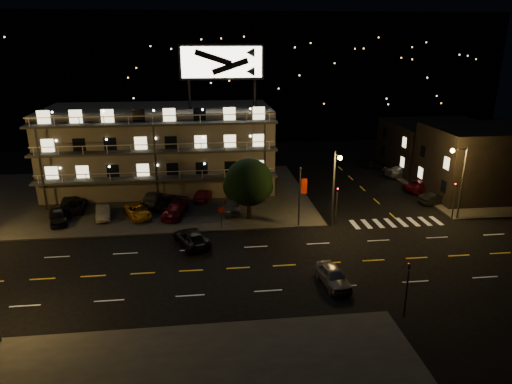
{
  "coord_description": "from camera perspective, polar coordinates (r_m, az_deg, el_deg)",
  "views": [
    {
      "loc": [
        -4.62,
        -34.8,
        18.45
      ],
      "look_at": [
        0.48,
        8.0,
        4.1
      ],
      "focal_mm": 32.0,
      "sensor_mm": 36.0,
      "label": 1
    }
  ],
  "objects": [
    {
      "name": "lot_car_5",
      "position": [
        56.85,
        -22.12,
        -1.1
      ],
      "size": [
        1.45,
        3.88,
        1.26
      ],
      "primitive_type": "imported",
      "rotation": [
        0.0,
        0.0,
        3.11
      ],
      "color": "black",
      "rests_on": "curb_nw"
    },
    {
      "name": "lot_car_3",
      "position": [
        50.7,
        -10.07,
        -2.16
      ],
      "size": [
        3.24,
        5.4,
        1.47
      ],
      "primitive_type": "imported",
      "rotation": [
        0.0,
        0.0,
        -0.25
      ],
      "color": "#5A0C16",
      "rests_on": "curb_nw"
    },
    {
      "name": "side_car_0",
      "position": [
        57.94,
        21.61,
        -0.8
      ],
      "size": [
        4.24,
        2.09,
        1.34
      ],
      "primitive_type": "imported",
      "rotation": [
        0.0,
        0.0,
        1.74
      ],
      "color": "black",
      "rests_on": "ground"
    },
    {
      "name": "hill_backdrop",
      "position": [
        103.82,
        -7.75,
        14.44
      ],
      "size": [
        120.0,
        25.0,
        24.0
      ],
      "color": "black",
      "rests_on": "ground"
    },
    {
      "name": "side_bldg_front",
      "position": [
        63.08,
        26.76,
        3.41
      ],
      "size": [
        14.06,
        10.0,
        8.5
      ],
      "color": "black",
      "rests_on": "ground"
    },
    {
      "name": "curb_ne",
      "position": [
        67.37,
        24.46,
        0.89
      ],
      "size": [
        16.0,
        24.0,
        0.15
      ],
      "primitive_type": "cube",
      "color": "#31312F",
      "rests_on": "ground"
    },
    {
      "name": "motel",
      "position": [
        60.36,
        -11.74,
        5.48
      ],
      "size": [
        28.0,
        13.8,
        18.1
      ],
      "color": "gray",
      "rests_on": "ground"
    },
    {
      "name": "side_bldg_back",
      "position": [
        73.24,
        21.67,
        5.33
      ],
      "size": [
        14.06,
        12.0,
        7.0
      ],
      "color": "black",
      "rests_on": "ground"
    },
    {
      "name": "lot_car_1",
      "position": [
        52.09,
        -18.57,
        -2.37
      ],
      "size": [
        2.09,
        4.28,
        1.35
      ],
      "primitive_type": "imported",
      "rotation": [
        0.0,
        0.0,
        0.17
      ],
      "color": "gray",
      "rests_on": "curb_nw"
    },
    {
      "name": "side_car_3",
      "position": [
        71.82,
        14.49,
        3.48
      ],
      "size": [
        4.2,
        2.94,
        1.33
      ],
      "primitive_type": "imported",
      "rotation": [
        0.0,
        0.0,
        1.18
      ],
      "color": "black",
      "rests_on": "ground"
    },
    {
      "name": "stop_sign",
      "position": [
        46.52,
        -4.35,
        -2.74
      ],
      "size": [
        0.91,
        0.11,
        2.61
      ],
      "color": "#2D2D30",
      "rests_on": "ground"
    },
    {
      "name": "signal_nw",
      "position": [
        48.08,
        10.06,
        -1.17
      ],
      "size": [
        0.2,
        0.27,
        4.6
      ],
      "color": "#2D2D30",
      "rests_on": "ground"
    },
    {
      "name": "ground",
      "position": [
        39.66,
        0.68,
        -9.32
      ],
      "size": [
        140.0,
        140.0,
        0.0
      ],
      "primitive_type": "plane",
      "color": "black",
      "rests_on": "ground"
    },
    {
      "name": "signal_ne",
      "position": [
        53.25,
        23.59,
        -0.54
      ],
      "size": [
        0.27,
        0.2,
        4.6
      ],
      "color": "#2D2D30",
      "rests_on": "ground"
    },
    {
      "name": "lot_car_8",
      "position": [
        53.44,
        -11.55,
        -1.22
      ],
      "size": [
        2.21,
        4.25,
        1.38
      ],
      "primitive_type": "imported",
      "rotation": [
        0.0,
        0.0,
        2.99
      ],
      "color": "black",
      "rests_on": "curb_nw"
    },
    {
      "name": "lot_car_6",
      "position": [
        55.3,
        -21.67,
        -1.56
      ],
      "size": [
        2.73,
        4.9,
        1.3
      ],
      "primitive_type": "imported",
      "rotation": [
        0.0,
        0.0,
        3.27
      ],
      "color": "black",
      "rests_on": "curb_nw"
    },
    {
      "name": "lot_car_4",
      "position": [
        51.09,
        -3.06,
        -1.69
      ],
      "size": [
        1.82,
        4.51,
        1.54
      ],
      "primitive_type": "imported",
      "rotation": [
        0.0,
        0.0,
        0.0
      ],
      "color": "gray",
      "rests_on": "curb_nw"
    },
    {
      "name": "signal_sw",
      "position": [
        33.61,
        18.38,
        -10.82
      ],
      "size": [
        0.2,
        0.27,
        4.6
      ],
      "color": "#2D2D30",
      "rests_on": "ground"
    },
    {
      "name": "banner_north",
      "position": [
        46.75,
        5.55,
        -0.42
      ],
      "size": [
        0.83,
        0.16,
        6.4
      ],
      "color": "#2D2D30",
      "rests_on": "ground"
    },
    {
      "name": "road_car_west",
      "position": [
        43.81,
        -8.07,
        -5.68
      ],
      "size": [
        4.02,
        5.59,
        1.41
      ],
      "primitive_type": "imported",
      "rotation": [
        0.0,
        0.0,
        3.51
      ],
      "color": "black",
      "rests_on": "ground"
    },
    {
      "name": "tree",
      "position": [
        48.09,
        -0.95,
        1.05
      ],
      "size": [
        5.29,
        5.09,
        6.66
      ],
      "color": "black",
      "rests_on": "curb_nw"
    },
    {
      "name": "curb_nw",
      "position": [
        58.55,
        -15.65,
        -0.59
      ],
      "size": [
        44.0,
        24.0,
        0.15
      ],
      "primitive_type": "cube",
      "color": "#31312F",
      "rests_on": "ground"
    },
    {
      "name": "side_car_1",
      "position": [
        62.44,
        20.08,
        0.77
      ],
      "size": [
        5.78,
        4.27,
        1.46
      ],
      "primitive_type": "imported",
      "rotation": [
        0.0,
        0.0,
        1.97
      ],
      "color": "#5A0C16",
      "rests_on": "ground"
    },
    {
      "name": "road_car_east",
      "position": [
        37.16,
        9.63,
        -10.33
      ],
      "size": [
        2.25,
        4.55,
        1.49
      ],
      "primitive_type": "imported",
      "rotation": [
        0.0,
        0.0,
        0.12
      ],
      "color": "gray",
      "rests_on": "ground"
    },
    {
      "name": "streetlight_ne",
      "position": [
        52.49,
        24.15,
        1.87
      ],
      "size": [
        1.92,
        0.44,
        8.0
      ],
      "color": "#2D2D30",
      "rests_on": "ground"
    },
    {
      "name": "lot_car_9",
      "position": [
        55.2,
        -6.47,
        -0.37
      ],
      "size": [
        2.69,
        4.12,
        1.28
      ],
      "primitive_type": "imported",
      "rotation": [
        0.0,
        0.0,
        2.77
      ],
      "color": "#5A0C16",
      "rests_on": "curb_nw"
    },
    {
      "name": "lot_car_2",
      "position": [
        51.25,
        -14.51,
        -2.36
      ],
      "size": [
        3.67,
        5.12,
        1.29
      ],
      "primitive_type": "imported",
      "rotation": [
        0.0,
        0.0,
        0.37
      ],
      "color": "orange",
      "rests_on": "curb_nw"
    },
    {
      "name": "lot_car_0",
      "position": [
        52.24,
        -23.53,
        -2.84
      ],
      "size": [
        2.99,
        4.63,
        1.47
      ],
      "primitive_type": "imported",
      "rotation": [
        0.0,
        0.0,
        0.32
      ],
      "color": "black",
      "rests_on": "curb_nw"
    },
    {
      "name": "lot_car_7",
      "position": [
        54.76,
        -12.84,
        -0.76
      ],
      "size": [
        2.42,
        5.28,
        1.5
      ],
      "primitive_type": "imported",
      "rotation": [
        0.0,
        0.0,
        3.08
      ],
      "color": "gray",
      "rests_on": "curb_nw"
    },
    {
      "name": "streetlight_nc",
      "position": [
        46.69,
        9.83,
        1.34
      ],
      "size": [
        0.44,
        1.92,
        8.0
      ],
      "color": "#2D2D30",
      "rests_on": "ground"
    },
    {
      "name": "side_car_2",
      "position": [
        68.17,
        17.8,
        2.45
      ],
      "size": [
        5.43,
        3.25,
        1.47
      ],
      "primitive_type": "imported",
      "rotation": [
        0.0,
        0.0,
        1.82
      ],
      "color": "gray",
      "rests_on": "ground"
    }
  ]
}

